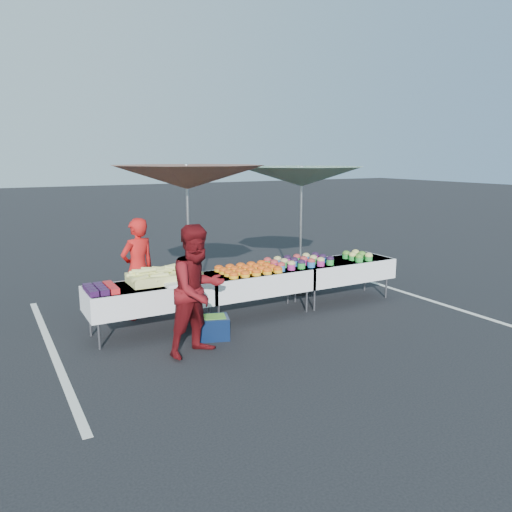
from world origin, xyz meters
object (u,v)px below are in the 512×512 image
vendor (138,269)px  umbrella_right (302,178)px  table_right (342,269)px  umbrella_left (187,179)px  table_left (150,295)px  table_center (256,281)px  customer (198,290)px  storage_bin (211,327)px

vendor → umbrella_right: 3.45m
table_right → umbrella_left: (-2.81, 0.40, 1.68)m
table_left → table_center: bearing=0.0°
vendor → customer: 1.89m
table_center → storage_bin: bearing=-149.7°
table_left → table_center: same height
table_left → storage_bin: 1.03m
storage_bin → umbrella_left: bearing=102.9°
vendor → umbrella_right: bearing=162.1°
table_right → umbrella_right: umbrella_right is taller
vendor → umbrella_left: (0.73, -0.38, 1.44)m
table_right → vendor: size_ratio=1.13×
customer → table_left: bearing=90.2°
table_left → table_right: size_ratio=1.00×
table_center → umbrella_right: 2.31m
umbrella_left → customer: bearing=-107.4°
table_left → customer: 1.17m
customer → table_right: bearing=2.1°
table_right → umbrella_right: (-0.38, 0.80, 1.63)m
umbrella_right → storage_bin: (-2.53, -1.45, -2.04)m
table_center → customer: 1.86m
table_right → customer: size_ratio=1.06×
table_left → customer: size_ratio=1.06×
table_right → umbrella_left: 3.30m
table_right → customer: (-3.28, -1.09, 0.29)m
table_right → table_left: bearing=180.0°
vendor → customer: size_ratio=0.94×
umbrella_right → storage_bin: bearing=-150.2°
table_center → umbrella_right: (1.42, 0.80, 1.63)m
customer → umbrella_left: size_ratio=0.61×
table_center → vendor: bearing=155.8°
vendor → table_right: bearing=149.3°
vendor → storage_bin: bearing=95.4°
table_left → customer: bearing=-73.5°
table_left → table_right: 3.60m
table_left → umbrella_right: (3.22, 0.80, 1.63)m
umbrella_right → storage_bin: 3.56m
table_center → storage_bin: 1.35m
table_center → umbrella_left: 2.00m
table_center → table_right: same height
table_left → storage_bin: bearing=-43.4°
umbrella_left → storage_bin: size_ratio=4.80×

